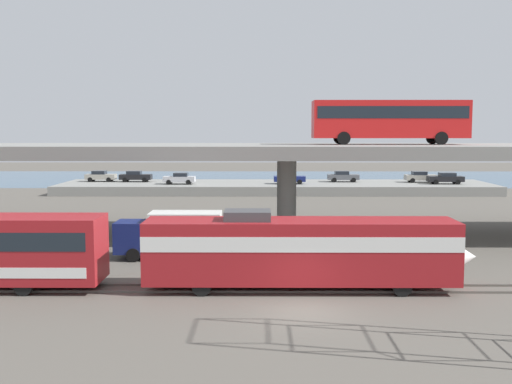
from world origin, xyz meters
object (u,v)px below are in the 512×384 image
train_locomotive (316,248)px  parked_car_4 (446,178)px  transit_bus_on_overpass (389,118)px  parked_car_0 (343,176)px  parked_car_5 (289,178)px  parked_car_3 (135,176)px  parked_car_1 (101,176)px  service_truck_east (172,234)px  parked_car_2 (180,178)px  parked_car_6 (420,177)px

train_locomotive → parked_car_4: train_locomotive is taller
transit_bus_on_overpass → parked_car_0: size_ratio=2.83×
parked_car_5 → parked_car_4: bearing=-0.2°
parked_car_4 → parked_car_3: bearing=-4.4°
parked_car_1 → parked_car_5: 26.21m
transit_bus_on_overpass → parked_car_3: bearing=-52.8°
service_truck_east → parked_car_2: (-4.91, 41.27, 0.34)m
train_locomotive → parked_car_5: size_ratio=4.14×
service_truck_east → parked_car_5: size_ratio=1.63×
parked_car_1 → parked_car_6: 44.00m
parked_car_0 → parked_car_3: same height
parked_car_4 → transit_bus_on_overpass: bearing=66.2°
transit_bus_on_overpass → parked_car_6: size_ratio=2.84×
parked_car_3 → parked_car_0: bearing=0.0°
parked_car_2 → parked_car_5: 14.49m
parked_car_0 → parked_car_2: 22.31m
parked_car_1 → parked_car_6: size_ratio=0.97×
parked_car_1 → parked_car_4: (46.65, -3.59, 0.00)m
transit_bus_on_overpass → parked_car_3: 45.73m
transit_bus_on_overpass → parked_car_6: (11.78, 35.32, -7.28)m
train_locomotive → parked_car_1: train_locomotive is taller
train_locomotive → parked_car_5: bearing=88.9°
train_locomotive → parked_car_5: train_locomotive is taller
parked_car_4 → parked_car_6: same height
parked_car_0 → train_locomotive: bearing=-99.1°
parked_car_3 → parked_car_1: bearing=175.7°
parked_car_2 → parked_car_6: size_ratio=0.98×
service_truck_east → parked_car_1: (-16.40, 45.33, 0.34)m
parked_car_3 → parked_car_6: (39.08, -0.64, 0.00)m
parked_car_0 → parked_car_5: same height
parked_car_4 → parked_car_6: size_ratio=1.10×
train_locomotive → transit_bus_on_overpass: 19.56m
parked_car_1 → parked_car_0: bearing=-0.6°
service_truck_east → train_locomotive: bearing=138.0°
parked_car_5 → parked_car_6: (18.02, 2.52, 0.00)m
parked_car_6 → parked_car_0: bearing=176.5°
train_locomotive → parked_car_5: 49.56m
parked_car_3 → parked_car_2: bearing=-29.3°
parked_car_1 → parked_car_4: same height
parked_car_0 → parked_car_2: same height
parked_car_0 → parked_car_3: bearing=-180.0°
parked_car_4 → parked_car_5: 20.68m
parked_car_0 → service_truck_east: bearing=-110.8°
parked_car_6 → parked_car_1: bearing=178.7°
transit_bus_on_overpass → parked_car_2: transit_bus_on_overpass is taller
transit_bus_on_overpass → parked_car_2: 39.03m
train_locomotive → service_truck_east: train_locomotive is taller
transit_bus_on_overpass → parked_car_0: (1.29, 35.96, -7.28)m
parked_car_5 → train_locomotive: bearing=-91.1°
train_locomotive → parked_car_2: bearing=105.4°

